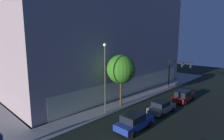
# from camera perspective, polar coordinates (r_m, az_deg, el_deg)

# --- Properties ---
(modern_building) EXTENTS (34.60, 26.06, 21.28)m
(modern_building) POSITION_cam_1_polar(r_m,az_deg,el_deg) (38.99, -8.50, 11.34)
(modern_building) COLOR #4C4C51
(modern_building) RESTS_ON ground
(traffic_light_far_corner) EXTENTS (0.42, 4.42, 5.67)m
(traffic_light_far_corner) POSITION_cam_1_polar(r_m,az_deg,el_deg) (35.17, 20.39, 0.60)
(traffic_light_far_corner) COLOR black
(traffic_light_far_corner) RESTS_ON sidewalk_corner
(street_lamp_sidewalk) EXTENTS (0.44, 0.44, 8.71)m
(street_lamp_sidewalk) POSITION_cam_1_polar(r_m,az_deg,el_deg) (21.69, -2.23, -0.17)
(street_lamp_sidewalk) COLOR #525252
(street_lamp_sidewalk) RESTS_ON sidewalk_corner
(sidewalk_tree) EXTENTS (3.95, 3.95, 7.13)m
(sidewalk_tree) POSITION_cam_1_polar(r_m,az_deg,el_deg) (24.39, 2.92, 0.25)
(sidewalk_tree) COLOR #48351E
(sidewalk_tree) RESTS_ON sidewalk_corner
(pedestrian_waiting) EXTENTS (0.36, 0.36, 1.67)m
(pedestrian_waiting) POSITION_cam_1_polar(r_m,az_deg,el_deg) (18.01, -31.98, -18.53)
(pedestrian_waiting) COLOR #4C473D
(pedestrian_waiting) RESTS_ON sidewalk_corner
(car_blue) EXTENTS (4.65, 2.16, 1.73)m
(car_blue) POSITION_cam_1_polar(r_m,az_deg,el_deg) (19.38, 7.08, -15.98)
(car_blue) COLOR navy
(car_blue) RESTS_ON ground
(car_grey) EXTENTS (4.29, 2.06, 1.62)m
(car_grey) POSITION_cam_1_polar(r_m,az_deg,el_deg) (24.00, 15.48, -11.31)
(car_grey) COLOR slate
(car_grey) RESTS_ON ground
(car_red) EXTENTS (4.71, 2.09, 1.71)m
(car_red) POSITION_cam_1_polar(r_m,az_deg,el_deg) (29.33, 21.82, -7.71)
(car_red) COLOR maroon
(car_red) RESTS_ON ground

